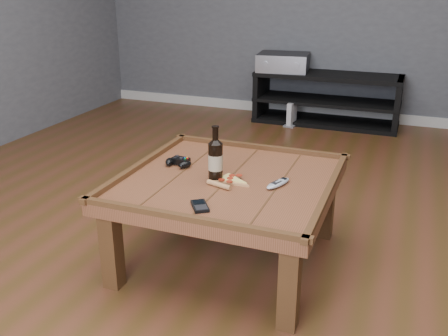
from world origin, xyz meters
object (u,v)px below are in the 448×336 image
(media_console, at_px, (326,99))
(smartphone, at_px, (200,206))
(av_receiver, at_px, (283,62))
(game_controller, at_px, (179,162))
(pizza_slice, at_px, (228,181))
(coffee_table, at_px, (229,190))
(beer_bottle, at_px, (216,159))
(game_console, at_px, (292,115))
(remote_control, at_px, (278,183))

(media_console, xyz_separation_m, smartphone, (0.00, -3.10, 0.21))
(av_receiver, bearing_deg, game_controller, -93.26)
(smartphone, bearing_deg, pizza_slice, 52.13)
(coffee_table, height_order, media_console, media_console)
(beer_bottle, bearing_deg, game_console, 95.31)
(coffee_table, relative_size, av_receiver, 1.95)
(coffee_table, bearing_deg, media_console, 90.00)
(smartphone, xyz_separation_m, av_receiver, (-0.45, 3.10, 0.13))
(smartphone, distance_m, av_receiver, 3.13)
(av_receiver, relative_size, game_console, 2.26)
(game_controller, height_order, remote_control, game_controller)
(smartphone, xyz_separation_m, remote_control, (0.25, 0.35, 0.00))
(av_receiver, bearing_deg, smartphone, -88.06)
(pizza_slice, distance_m, remote_control, 0.24)
(pizza_slice, bearing_deg, coffee_table, 124.80)
(coffee_table, height_order, av_receiver, av_receiver)
(game_controller, height_order, av_receiver, av_receiver)
(pizza_slice, xyz_separation_m, smartphone, (-0.02, -0.31, -0.00))
(game_controller, relative_size, av_receiver, 0.30)
(coffee_table, relative_size, media_console, 0.74)
(remote_control, xyz_separation_m, av_receiver, (-0.70, 2.74, 0.12))
(media_console, height_order, remote_control, media_console)
(media_console, distance_m, smartphone, 3.11)
(game_console, bearing_deg, smartphone, -77.53)
(game_controller, distance_m, av_receiver, 2.68)
(game_controller, bearing_deg, pizza_slice, -14.20)
(media_console, bearing_deg, av_receiver, -179.20)
(game_controller, distance_m, remote_control, 0.56)
(pizza_slice, xyz_separation_m, av_receiver, (-0.46, 2.79, 0.13))
(remote_control, bearing_deg, beer_bottle, -152.25)
(smartphone, bearing_deg, remote_control, 19.85)
(av_receiver, bearing_deg, remote_control, -82.05)
(coffee_table, distance_m, game_console, 2.59)
(av_receiver, bearing_deg, beer_bottle, -88.22)
(beer_bottle, bearing_deg, pizza_slice, -5.70)
(beer_bottle, xyz_separation_m, game_console, (-0.24, 2.60, -0.45))
(media_console, distance_m, game_controller, 2.71)
(game_controller, relative_size, smartphone, 1.25)
(media_console, bearing_deg, game_console, -146.60)
(beer_bottle, distance_m, pizza_slice, 0.12)
(smartphone, distance_m, remote_control, 0.43)
(beer_bottle, relative_size, remote_control, 1.56)
(beer_bottle, height_order, av_receiver, beer_bottle)
(remote_control, bearing_deg, media_console, 115.55)
(coffee_table, distance_m, smartphone, 0.36)
(beer_bottle, bearing_deg, smartphone, -80.34)
(media_console, xyz_separation_m, remote_control, (0.25, -2.75, 0.22))
(media_console, height_order, game_controller, media_console)
(media_console, height_order, pizza_slice, media_console)
(beer_bottle, bearing_deg, av_receiver, 98.10)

